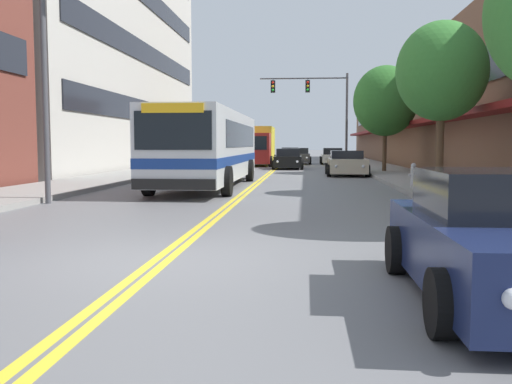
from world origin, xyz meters
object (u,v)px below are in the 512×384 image
object	(u,v)px
street_lamp_left_near	(53,46)
fire_hydrant	(413,175)
car_navy_parked_right_foreground	(508,241)
box_truck	(258,146)
street_tree_right_mid	(442,72)
car_white_parked_right_mid	(332,157)
car_silver_moving_third	(290,155)
city_bus	(209,145)
car_black_moving_lead	(288,160)
traffic_signal_mast	(318,100)
car_charcoal_parked_left_near	(213,160)
car_dark_grey_moving_second	(299,157)
car_champagne_parked_right_far	(347,164)
street_tree_right_far	(385,101)

from	to	relation	value
street_lamp_left_near	fire_hydrant	bearing A→B (deg)	23.92
car_navy_parked_right_foreground	box_truck	distance (m)	39.30
box_truck	street_tree_right_mid	xyz separation A→B (m)	(8.30, -25.38, 2.55)
car_navy_parked_right_foreground	box_truck	world-z (taller)	box_truck
car_white_parked_right_mid	car_silver_moving_third	bearing A→B (deg)	118.50
city_bus	car_black_moving_lead	distance (m)	16.97
car_white_parked_right_mid	street_tree_right_mid	xyz separation A→B (m)	(2.21, -29.84, 3.50)
box_truck	traffic_signal_mast	world-z (taller)	traffic_signal_mast
city_bus	street_lamp_left_near	size ratio (longest dim) A/B	1.66
car_charcoal_parked_left_near	box_truck	distance (m)	6.16
car_dark_grey_moving_second	car_champagne_parked_right_far	bearing A→B (deg)	-81.28
car_silver_moving_third	traffic_signal_mast	xyz separation A→B (m)	(2.42, -12.85, 4.37)
street_lamp_left_near	car_champagne_parked_right_far	bearing A→B (deg)	59.01
car_black_moving_lead	fire_hydrant	distance (m)	19.50
car_dark_grey_moving_second	box_truck	xyz separation A→B (m)	(-3.24, -4.32, 0.94)
city_bus	street_tree_right_far	world-z (taller)	street_tree_right_far
car_charcoal_parked_left_near	street_tree_right_far	world-z (taller)	street_tree_right_far
city_bus	street_lamp_left_near	distance (m)	8.20
city_bus	street_tree_right_far	xyz separation A→B (m)	(8.42, 10.71, 2.51)
car_white_parked_right_mid	car_champagne_parked_right_far	distance (m)	18.21
car_black_moving_lead	traffic_signal_mast	world-z (taller)	traffic_signal_mast
car_dark_grey_moving_second	street_tree_right_far	size ratio (longest dim) A/B	0.71
street_lamp_left_near	street_tree_right_far	size ratio (longest dim) A/B	1.25
car_black_moving_lead	city_bus	bearing A→B (deg)	-99.13
street_lamp_left_near	car_dark_grey_moving_second	bearing A→B (deg)	78.92
car_white_parked_right_mid	fire_hydrant	bearing A→B (deg)	-86.99
street_lamp_left_near	street_tree_right_mid	xyz separation A→B (m)	(11.66, 3.98, -0.34)
car_champagne_parked_right_far	car_black_moving_lead	bearing A→B (deg)	112.87
car_white_parked_right_mid	fire_hydrant	size ratio (longest dim) A/B	5.11
fire_hydrant	car_champagne_parked_right_far	bearing A→B (deg)	98.48
car_champagne_parked_right_far	box_truck	world-z (taller)	box_truck
box_truck	fire_hydrant	bearing A→B (deg)	-72.73
car_charcoal_parked_left_near	car_champagne_parked_right_far	xyz separation A→B (m)	(8.72, -8.31, 0.07)
box_truck	car_black_moving_lead	bearing A→B (deg)	-65.35
car_silver_moving_third	fire_hydrant	world-z (taller)	car_silver_moving_third
car_silver_moving_third	fire_hydrant	xyz separation A→B (m)	(5.37, -36.03, -0.05)
traffic_signal_mast	street_tree_right_far	xyz separation A→B (m)	(3.65, -10.36, -0.84)
city_bus	car_charcoal_parked_left_near	xyz separation A→B (m)	(-2.62, 16.94, -1.10)
street_tree_right_far	city_bus	bearing A→B (deg)	-128.16
fire_hydrant	car_navy_parked_right_foreground	bearing A→B (deg)	-96.50
car_charcoal_parked_left_near	street_tree_right_mid	xyz separation A→B (m)	(11.01, -19.94, 3.56)
car_navy_parked_right_foreground	car_white_parked_right_mid	world-z (taller)	car_navy_parked_right_foreground
city_bus	car_black_moving_lead	bearing A→B (deg)	80.87
street_tree_right_far	traffic_signal_mast	bearing A→B (deg)	109.43
car_charcoal_parked_left_near	car_navy_parked_right_foreground	bearing A→B (deg)	-75.41
car_dark_grey_moving_second	street_tree_right_mid	xyz separation A→B (m)	(5.06, -29.70, 3.49)
street_tree_right_mid	street_tree_right_far	world-z (taller)	street_tree_right_far
car_navy_parked_right_foreground	car_white_parked_right_mid	xyz separation A→B (m)	(0.11, 43.29, -0.02)
street_lamp_left_near	fire_hydrant	xyz separation A→B (m)	(10.97, 4.87, -3.87)
car_silver_moving_third	box_truck	xyz separation A→B (m)	(-2.25, -11.54, 0.92)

